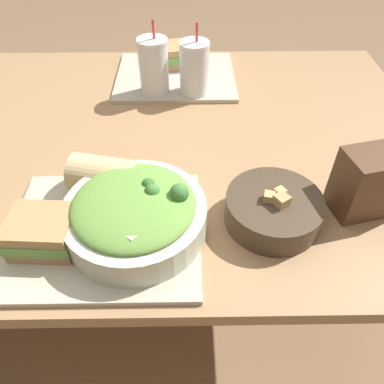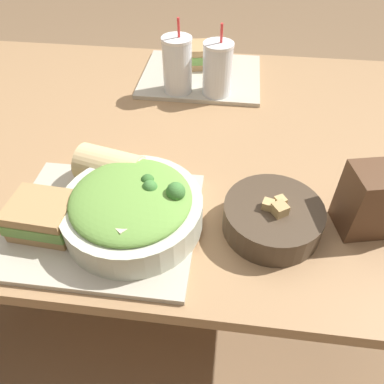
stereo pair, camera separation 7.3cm
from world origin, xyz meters
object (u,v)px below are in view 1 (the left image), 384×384
object	(u,v)px
soup_bowl	(273,209)
sandwich_near	(43,232)
salad_bowl	(135,213)
sandwich_far	(181,54)
drink_cup_dark	(154,68)
drink_cup_red	(194,70)
baguette_near	(105,176)
chip_bag	(372,182)

from	to	relation	value
soup_bowl	sandwich_near	size ratio (longest dim) A/B	1.50
salad_bowl	sandwich_far	distance (m)	0.70
sandwich_far	sandwich_near	bearing A→B (deg)	-119.06
drink_cup_dark	drink_cup_red	bearing A→B (deg)	0.00
sandwich_near	soup_bowl	bearing A→B (deg)	11.65
sandwich_near	sandwich_far	world-z (taller)	same
salad_bowl	sandwich_near	bearing A→B (deg)	-168.66
baguette_near	sandwich_far	world-z (taller)	baguette_near
sandwich_far	chip_bag	world-z (taller)	chip_bag
salad_bowl	drink_cup_red	size ratio (longest dim) A/B	1.34
soup_bowl	sandwich_near	bearing A→B (deg)	-171.82
sandwich_near	chip_bag	bearing A→B (deg)	12.17
soup_bowl	sandwich_far	xyz separation A→B (m)	(-0.18, 0.67, 0.01)
sandwich_far	drink_cup_dark	distance (m)	0.20
salad_bowl	soup_bowl	xyz separation A→B (m)	(0.26, 0.03, -0.02)
drink_cup_red	drink_cup_dark	bearing A→B (deg)	-180.00
drink_cup_dark	drink_cup_red	distance (m)	0.11
salad_bowl	baguette_near	world-z (taller)	salad_bowl
salad_bowl	baguette_near	bearing A→B (deg)	123.72
salad_bowl	baguette_near	size ratio (longest dim) A/B	1.77
drink_cup_dark	sandwich_far	bearing A→B (deg)	68.22
baguette_near	chip_bag	distance (m)	0.53
baguette_near	drink_cup_dark	world-z (taller)	drink_cup_dark
soup_bowl	chip_bag	xyz separation A→B (m)	(0.19, 0.03, 0.04)
drink_cup_dark	chip_bag	bearing A→B (deg)	-45.32
salad_bowl	sandwich_near	xyz separation A→B (m)	(-0.16, -0.03, -0.01)
soup_bowl	sandwich_near	distance (m)	0.43
salad_bowl	sandwich_far	bearing A→B (deg)	83.57
soup_bowl	drink_cup_dark	distance (m)	0.55
soup_bowl	baguette_near	distance (m)	0.34
baguette_near	drink_cup_red	bearing A→B (deg)	-11.87
salad_bowl	drink_cup_red	world-z (taller)	drink_cup_red
salad_bowl	sandwich_near	distance (m)	0.17
baguette_near	sandwich_near	bearing A→B (deg)	159.85
sandwich_far	drink_cup_dark	xyz separation A→B (m)	(-0.07, -0.18, 0.04)
salad_bowl	chip_bag	xyz separation A→B (m)	(0.45, 0.06, 0.01)
soup_bowl	baguette_near	size ratio (longest dim) A/B	1.25
sandwich_far	drink_cup_dark	world-z (taller)	drink_cup_dark
soup_bowl	chip_bag	distance (m)	0.20
salad_bowl	drink_cup_red	xyz separation A→B (m)	(0.12, 0.51, 0.03)
drink_cup_dark	chip_bag	xyz separation A→B (m)	(0.45, -0.45, -0.02)
baguette_near	chip_bag	size ratio (longest dim) A/B	0.99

